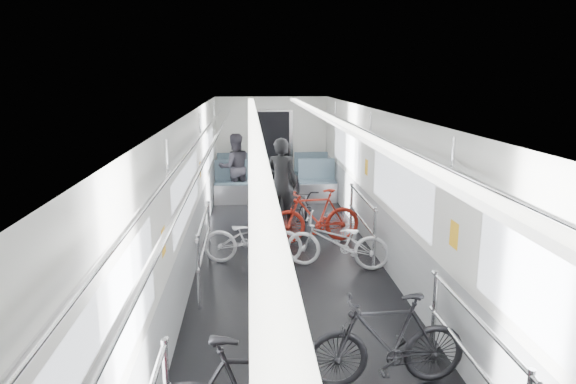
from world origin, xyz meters
name	(u,v)px	position (x,y,z in m)	size (l,w,h in m)	color
car_shell	(285,183)	(0.00, 1.78, 1.13)	(3.02, 14.01, 2.41)	black
bike_left_far	(253,238)	(-0.58, 0.95, 0.42)	(0.55, 1.59, 0.84)	#B3B2B7
bike_right_near	(387,341)	(0.67, -2.51, 0.47)	(0.44, 1.56, 0.94)	black
bike_right_mid	(337,242)	(0.72, 0.62, 0.42)	(0.56, 1.62, 0.85)	#B7B8BC
bike_right_far	(315,216)	(0.55, 1.89, 0.49)	(0.46, 1.63, 0.98)	maroon
bike_aisle	(305,207)	(0.46, 2.84, 0.42)	(0.55, 1.59, 0.83)	black
person_standing	(281,183)	(0.00, 2.94, 0.89)	(0.65, 0.43, 1.78)	black
person_seated	(235,167)	(-0.96, 5.21, 0.81)	(0.79, 0.61, 1.62)	#2B2930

